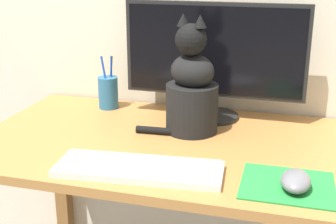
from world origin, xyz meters
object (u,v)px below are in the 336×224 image
Objects in this scene: monitor at (214,56)px; computer_mouse_right at (296,181)px; pen_cup at (108,92)px; keyboard at (139,169)px; cat at (191,90)px.

monitor is 0.54m from computer_mouse_right.
keyboard is at bearing -59.49° from pen_cup.
monitor is at bearing 91.18° from cat.
monitor is 5.56× the size of computer_mouse_right.
cat is (0.06, 0.31, 0.12)m from keyboard.
computer_mouse_right is 0.44m from cat.
cat reaches higher than pen_cup.
cat is 0.36m from pen_cup.
keyboard is at bearing -178.22° from computer_mouse_right.
cat is at bearing 136.12° from computer_mouse_right.
computer_mouse_right is (0.37, 0.01, 0.01)m from keyboard.
computer_mouse_right is (0.27, -0.44, -0.18)m from monitor.
monitor reaches higher than cat.
pen_cup is at bearing 179.21° from monitor.
monitor is 0.39m from pen_cup.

